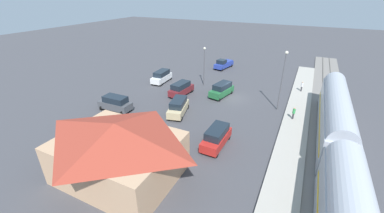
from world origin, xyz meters
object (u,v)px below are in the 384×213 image
pedestrian_waiting_far (294,112)px  light_pole_near_platform (283,75)px  passenger_train (340,159)px  light_pole_lot_center (204,62)px  station_building (118,149)px  pedestrian_on_platform (302,86)px  suv_white (162,76)px  suv_red (216,137)px  pickup_blue (224,64)px  suv_charcoal (115,103)px  suv_green (222,89)px  suv_maroon (181,89)px  suv_tan (178,107)px

pedestrian_waiting_far → light_pole_near_platform: bearing=-48.1°
passenger_train → light_pole_lot_center: light_pole_lot_center is taller
station_building → pedestrian_on_platform: 32.41m
light_pole_near_platform → suv_white: bearing=-6.4°
station_building → pedestrian_waiting_far: station_building is taller
pedestrian_waiting_far → suv_red: size_ratio=0.35×
suv_white → light_pole_lot_center: light_pole_lot_center is taller
pickup_blue → suv_charcoal: bearing=75.2°
light_pole_near_platform → light_pole_lot_center: size_ratio=1.23×
pedestrian_on_platform → suv_red: size_ratio=0.35×
pedestrian_waiting_far → pickup_blue: bearing=-48.9°
suv_charcoal → suv_green: 16.83m
station_building → suv_white: bearing=-66.0°
pedestrian_on_platform → light_pole_near_platform: 9.73m
pickup_blue → pedestrian_waiting_far: bearing=131.1°
pickup_blue → station_building: bearing=94.4°
passenger_train → station_building: (18.00, 7.25, 0.02)m
station_building → pedestrian_on_platform: bearing=-115.3°
suv_red → suv_green: same height
pickup_blue → suv_red: (-9.23, 28.64, 0.12)m
pedestrian_waiting_far → light_pole_lot_center: light_pole_lot_center is taller
pedestrian_on_platform → suv_white: 24.94m
pedestrian_waiting_far → pedestrian_on_platform: bearing=-91.5°
pedestrian_on_platform → suv_green: suv_green is taller
suv_white → suv_maroon: 7.39m
station_building → suv_red: size_ratio=2.28×
station_building → pedestrian_waiting_far: bearing=-126.7°
light_pole_near_platform → suv_maroon: bearing=5.4°
passenger_train → suv_charcoal: bearing=-6.1°
pickup_blue → suv_green: (-4.96, 15.02, 0.12)m
suv_green → light_pole_near_platform: size_ratio=0.60×
passenger_train → station_building: size_ratio=3.37×
passenger_train → pedestrian_on_platform: passenger_train is taller
suv_maroon → suv_red: bearing=133.5°
suv_green → suv_tan: (3.28, 8.79, 0.00)m
suv_white → suv_maroon: bearing=148.5°
suv_maroon → light_pole_lot_center: (-1.57, -5.83, 3.32)m
pedestrian_on_platform → suv_tan: size_ratio=0.33×
pedestrian_on_platform → light_pole_near_platform: size_ratio=0.20×
pedestrian_on_platform → suv_maroon: 20.45m
pedestrian_on_platform → suv_maroon: (17.90, 9.88, -0.13)m
suv_white → suv_maroon: same height
suv_red → suv_tan: (7.55, -4.83, 0.00)m
suv_red → suv_maroon: same height
suv_white → suv_tan: size_ratio=0.95×
pedestrian_waiting_far → station_building: bearing=53.3°
suv_green → light_pole_near_platform: 10.07m
suv_charcoal → suv_tan: 9.24m
pickup_blue → suv_red: suv_red is taller
pedestrian_on_platform → suv_maroon: suv_maroon is taller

